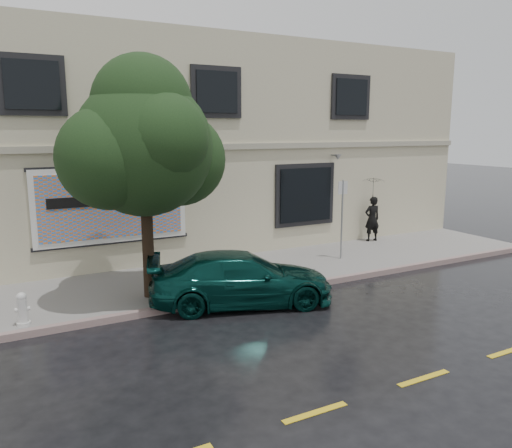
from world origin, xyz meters
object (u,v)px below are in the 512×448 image
street_tree (144,148)px  car (241,279)px  fire_hydrant (22,309)px  pedestrian (372,219)px

street_tree → car: bearing=-31.8°
street_tree → fire_hydrant: street_tree is taller
car → street_tree: street_tree is taller
pedestrian → fire_hydrant: (-11.65, -2.80, -0.46)m
pedestrian → fire_hydrant: pedestrian is taller
street_tree → pedestrian: bearing=14.2°
car → street_tree: bearing=75.6°
car → fire_hydrant: 4.74m
street_tree → fire_hydrant: bearing=-168.5°
car → fire_hydrant: bearing=100.2°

